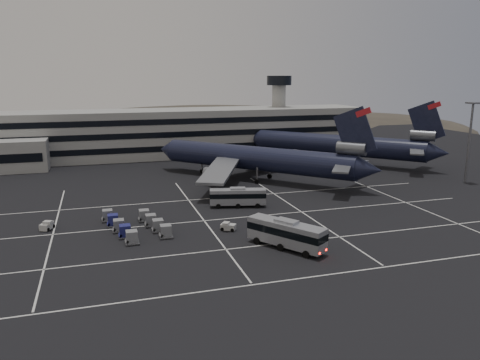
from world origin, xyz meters
The scene contains 12 objects.
ground centered at (0.00, 0.00, 0.00)m, with size 260.00×260.00×0.00m, color black.
lane_markings centered at (0.95, 0.72, 0.01)m, with size 90.00×55.62×0.01m.
terminal centered at (-2.95, 71.14, 6.93)m, with size 125.00×26.00×24.00m.
hills centered at (17.99, 170.00, -12.07)m, with size 352.00×180.00×44.00m.
lightpole_right centered at (58.00, 15.00, 11.82)m, with size 2.40×2.40×18.28m.
trijet_main centered at (12.93, 30.88, 5.25)m, with size 43.52×45.71×18.08m.
trijet_far centered at (41.73, 44.49, 5.43)m, with size 43.16×46.09×18.08m.
bus_near centered at (2.32, -12.01, 2.32)m, with size 8.94×11.52×4.23m.
bus_far centered at (1.96, 10.68, 2.02)m, with size 10.74×4.89×3.69m.
tug_a centered at (-31.09, 6.68, 0.70)m, with size 2.31×2.81×1.57m.
tug_b centered at (-3.36, -2.07, 0.65)m, with size 2.65×2.38×1.47m.
uld_cluster centered at (-17.63, 2.36, 0.96)m, with size 10.75×15.08×1.96m.
Camera 1 is at (-22.32, -70.30, 24.10)m, focal length 35.00 mm.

